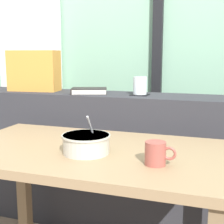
{
  "coord_description": "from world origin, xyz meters",
  "views": [
    {
      "loc": [
        0.48,
        -1.3,
        1.08
      ],
      "look_at": [
        -0.1,
        0.44,
        0.75
      ],
      "focal_mm": 52.03,
      "sensor_mm": 36.0,
      "label": 1
    }
  ],
  "objects_px": {
    "soup_bowl": "(86,144)",
    "ceramic_mug": "(156,153)",
    "breakfast_table": "(90,172)",
    "coaster_square": "(140,95)",
    "juice_glass": "(140,86)",
    "throw_pillow": "(34,71)",
    "closed_book": "(89,91)"
  },
  "relations": [
    {
      "from": "breakfast_table",
      "to": "ceramic_mug",
      "type": "bearing_deg",
      "value": -20.45
    },
    {
      "from": "throw_pillow",
      "to": "breakfast_table",
      "type": "bearing_deg",
      "value": -44.23
    },
    {
      "from": "breakfast_table",
      "to": "soup_bowl",
      "type": "relative_size",
      "value": 5.93
    },
    {
      "from": "coaster_square",
      "to": "throw_pillow",
      "type": "relative_size",
      "value": 0.31
    },
    {
      "from": "breakfast_table",
      "to": "closed_book",
      "type": "bearing_deg",
      "value": 112.48
    },
    {
      "from": "juice_glass",
      "to": "soup_bowl",
      "type": "relative_size",
      "value": 0.53
    },
    {
      "from": "breakfast_table",
      "to": "soup_bowl",
      "type": "height_order",
      "value": "soup_bowl"
    },
    {
      "from": "closed_book",
      "to": "throw_pillow",
      "type": "xyz_separation_m",
      "value": [
        -0.4,
        0.03,
        0.11
      ]
    },
    {
      "from": "ceramic_mug",
      "to": "breakfast_table",
      "type": "bearing_deg",
      "value": 159.55
    },
    {
      "from": "closed_book",
      "to": "throw_pillow",
      "type": "bearing_deg",
      "value": 175.08
    },
    {
      "from": "breakfast_table",
      "to": "coaster_square",
      "type": "distance_m",
      "value": 0.67
    },
    {
      "from": "soup_bowl",
      "to": "ceramic_mug",
      "type": "bearing_deg",
      "value": -9.86
    },
    {
      "from": "juice_glass",
      "to": "ceramic_mug",
      "type": "xyz_separation_m",
      "value": [
        0.24,
        -0.73,
        -0.17
      ]
    },
    {
      "from": "closed_book",
      "to": "soup_bowl",
      "type": "height_order",
      "value": "closed_book"
    },
    {
      "from": "juice_glass",
      "to": "closed_book",
      "type": "bearing_deg",
      "value": -175.3
    },
    {
      "from": "throw_pillow",
      "to": "ceramic_mug",
      "type": "relative_size",
      "value": 2.83
    },
    {
      "from": "juice_glass",
      "to": "throw_pillow",
      "type": "bearing_deg",
      "value": 179.3
    },
    {
      "from": "throw_pillow",
      "to": "ceramic_mug",
      "type": "xyz_separation_m",
      "value": [
        0.95,
        -0.74,
        -0.24
      ]
    },
    {
      "from": "breakfast_table",
      "to": "closed_book",
      "type": "relative_size",
      "value": 4.65
    },
    {
      "from": "soup_bowl",
      "to": "ceramic_mug",
      "type": "xyz_separation_m",
      "value": [
        0.29,
        -0.05,
        0.0
      ]
    },
    {
      "from": "coaster_square",
      "to": "ceramic_mug",
      "type": "bearing_deg",
      "value": -71.86
    },
    {
      "from": "breakfast_table",
      "to": "ceramic_mug",
      "type": "distance_m",
      "value": 0.36
    },
    {
      "from": "juice_glass",
      "to": "closed_book",
      "type": "height_order",
      "value": "juice_glass"
    },
    {
      "from": "closed_book",
      "to": "ceramic_mug",
      "type": "height_order",
      "value": "closed_book"
    },
    {
      "from": "breakfast_table",
      "to": "ceramic_mug",
      "type": "height_order",
      "value": "ceramic_mug"
    },
    {
      "from": "coaster_square",
      "to": "breakfast_table",
      "type": "bearing_deg",
      "value": -96.16
    },
    {
      "from": "breakfast_table",
      "to": "juice_glass",
      "type": "height_order",
      "value": "juice_glass"
    },
    {
      "from": "ceramic_mug",
      "to": "closed_book",
      "type": "bearing_deg",
      "value": 127.98
    },
    {
      "from": "juice_glass",
      "to": "throw_pillow",
      "type": "distance_m",
      "value": 0.71
    },
    {
      "from": "soup_bowl",
      "to": "juice_glass",
      "type": "bearing_deg",
      "value": 85.52
    },
    {
      "from": "coaster_square",
      "to": "juice_glass",
      "type": "relative_size",
      "value": 0.97
    },
    {
      "from": "juice_glass",
      "to": "soup_bowl",
      "type": "xyz_separation_m",
      "value": [
        -0.05,
        -0.68,
        -0.17
      ]
    }
  ]
}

